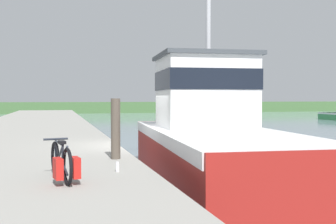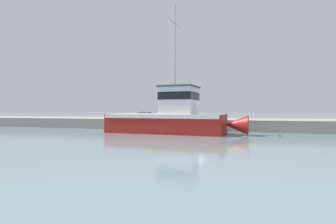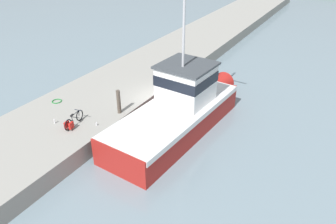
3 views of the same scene
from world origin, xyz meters
name	(u,v)px [view 3 (image 3 of 3)]	position (x,y,z in m)	size (l,w,h in m)	color
ground_plane	(162,112)	(0.00, 0.00, 0.00)	(320.00, 320.00, 0.00)	gray
dock_pier	(115,92)	(-3.68, 0.00, 0.50)	(6.07, 80.00, 0.99)	gray
fishing_boat_main	(179,108)	(1.86, -1.07, 1.32)	(4.03, 11.39, 10.46)	maroon
bicycle_touring	(72,121)	(-2.39, -5.22, 1.31)	(0.62, 1.67, 0.69)	black
mooring_post	(119,102)	(-1.15, -2.77, 1.70)	(0.22, 0.22, 1.42)	#51473D
hose_coil	(57,101)	(-5.33, -3.59, 1.02)	(0.60, 0.60, 0.05)	#197A2D
water_bottle_by_bike	(55,121)	(-3.49, -5.48, 1.12)	(0.07, 0.07, 0.26)	silver
water_bottle_on_curb	(97,124)	(-1.36, -4.51, 1.09)	(0.07, 0.07, 0.20)	silver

